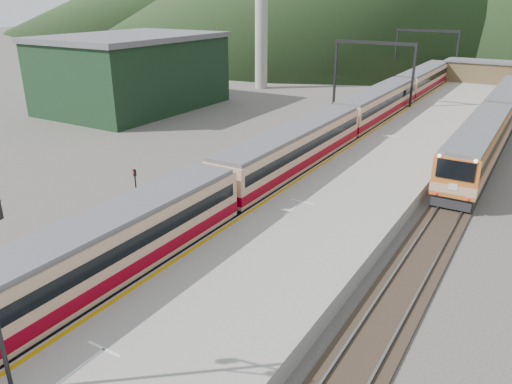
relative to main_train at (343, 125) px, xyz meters
The scene contains 12 objects.
track_main 2.03m from the main_train, 90.00° to the left, with size 2.60×200.00×0.23m.
track_far 5.40m from the main_train, behind, with size 2.60×200.00×0.23m.
track_second 11.68m from the main_train, ahead, with size 2.60×200.00×0.23m.
platform 5.92m from the main_train, 12.52° to the right, with size 8.00×100.00×1.00m, color gray.
gantry_near 16.42m from the main_train, 100.25° to the left, with size 9.55×0.25×8.00m.
gantry_far 41.02m from the main_train, 94.00° to the left, with size 9.55×0.25×8.00m.
warehouse 28.23m from the main_train, behind, with size 14.50×20.50×8.60m.
station_shed 39.16m from the main_train, 81.78° to the left, with size 9.40×4.40×3.10m.
main_train is the anchor object (origin of this frame).
second_train 14.18m from the main_train, 35.78° to the left, with size 2.78×37.93×3.40m.
short_signal_b 14.64m from the main_train, 103.07° to the right, with size 0.26×0.22×2.27m.
short_signal_c 20.65m from the main_train, 108.69° to the right, with size 0.27×0.24×2.27m.
Camera 1 is at (15.91, -2.41, 12.72)m, focal length 35.00 mm.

